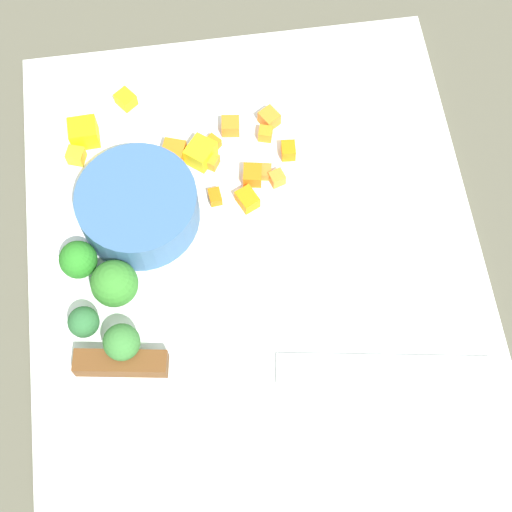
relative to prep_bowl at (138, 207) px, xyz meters
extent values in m
plane|color=#535142|center=(0.05, 0.09, -0.03)|extent=(4.00, 4.00, 0.00)
cube|color=white|center=(0.05, 0.09, -0.03)|extent=(0.46, 0.38, 0.01)
cylinder|color=#385F8C|center=(0.00, 0.00, 0.00)|extent=(0.10, 0.10, 0.04)
cube|color=silver|center=(0.16, 0.18, -0.02)|extent=(0.05, 0.17, 0.00)
cube|color=brown|center=(0.13, -0.03, -0.01)|extent=(0.03, 0.07, 0.02)
cube|color=orange|center=(-0.04, 0.13, -0.01)|extent=(0.02, 0.01, 0.01)
cube|color=orange|center=(-0.02, 0.12, -0.01)|extent=(0.01, 0.01, 0.01)
cube|color=orange|center=(-0.06, 0.07, -0.01)|extent=(0.02, 0.02, 0.01)
cube|color=orange|center=(-0.05, 0.03, -0.01)|extent=(0.02, 0.02, 0.02)
cube|color=orange|center=(-0.01, 0.06, -0.01)|extent=(0.01, 0.01, 0.01)
cube|color=orange|center=(-0.02, 0.10, -0.01)|extent=(0.02, 0.02, 0.01)
cube|color=orange|center=(-0.08, 0.09, -0.01)|extent=(0.02, 0.02, 0.01)
cube|color=orange|center=(-0.06, 0.12, -0.01)|extent=(0.01, 0.01, 0.01)
cube|color=orange|center=(0.00, 0.09, -0.01)|extent=(0.02, 0.02, 0.01)
cube|color=orange|center=(-0.03, 0.11, -0.01)|extent=(0.01, 0.01, 0.01)
cube|color=orange|center=(-0.08, 0.12, -0.01)|extent=(0.02, 0.02, 0.01)
cube|color=orange|center=(-0.04, 0.07, -0.01)|extent=(0.02, 0.02, 0.01)
cube|color=yellow|center=(-0.08, -0.04, -0.01)|extent=(0.02, 0.03, 0.02)
cube|color=yellow|center=(-0.05, 0.06, -0.01)|extent=(0.03, 0.03, 0.02)
cube|color=yellow|center=(-0.06, -0.05, -0.01)|extent=(0.02, 0.02, 0.01)
cube|color=yellow|center=(-0.12, 0.00, -0.01)|extent=(0.02, 0.02, 0.01)
cylinder|color=#88C257|center=(0.09, -0.05, -0.01)|extent=(0.01, 0.01, 0.01)
sphere|color=#2B6433|center=(0.09, -0.05, 0.00)|extent=(0.03, 0.03, 0.03)
cylinder|color=#85B05E|center=(0.04, -0.05, -0.01)|extent=(0.01, 0.01, 0.01)
sphere|color=#287C22|center=(0.04, -0.05, 0.00)|extent=(0.03, 0.03, 0.03)
cylinder|color=#8AC25A|center=(0.07, -0.02, -0.02)|extent=(0.01, 0.01, 0.01)
sphere|color=#347C29|center=(0.07, -0.02, 0.00)|extent=(0.04, 0.04, 0.04)
cylinder|color=#81C054|center=(0.12, -0.02, -0.01)|extent=(0.01, 0.01, 0.02)
sphere|color=#367532|center=(0.12, -0.02, 0.00)|extent=(0.03, 0.03, 0.03)
camera|label=1|loc=(0.30, 0.06, 0.58)|focal=54.50mm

